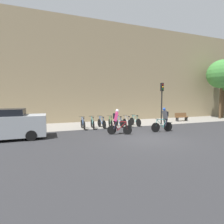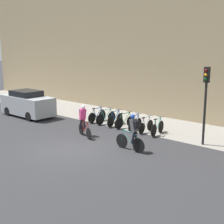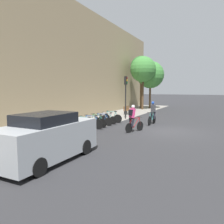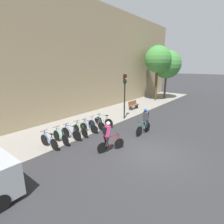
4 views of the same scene
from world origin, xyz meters
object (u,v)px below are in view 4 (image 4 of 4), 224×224
at_px(cyclist_grey, 145,121).
at_px(traffic_light_pole, 125,89).
at_px(parked_bike_2, 71,133).
at_px(cyclist_pink, 108,136).
at_px(parked_bike_5, 96,124).
at_px(bench, 133,105).
at_px(parked_bike_3, 80,130).
at_px(parked_bike_6, 103,121).
at_px(parked_bike_1, 61,137).
at_px(parked_bike_0, 49,141).
at_px(parked_bike_4, 89,127).

relative_size(cyclist_grey, traffic_light_pole, 0.46).
bearing_deg(parked_bike_2, cyclist_pink, -85.89).
bearing_deg(parked_bike_5, bench, 9.66).
bearing_deg(cyclist_grey, parked_bike_5, 115.03).
height_order(parked_bike_3, parked_bike_5, parked_bike_3).
bearing_deg(parked_bike_6, bench, 10.85).
bearing_deg(cyclist_pink, parked_bike_3, 78.97).
xyz_separation_m(cyclist_grey, parked_bike_1, (-4.65, 3.21, -0.54)).
height_order(parked_bike_0, bench, parked_bike_0).
height_order(cyclist_grey, parked_bike_4, cyclist_grey).
xyz_separation_m(parked_bike_0, bench, (10.98, 1.20, 0.06)).
relative_size(parked_bike_5, parked_bike_6, 0.95).
xyz_separation_m(parked_bike_3, parked_bike_4, (0.79, -0.00, -0.01)).
height_order(parked_bike_3, parked_bike_6, parked_bike_6).
bearing_deg(parked_bike_2, parked_bike_5, -0.00).
relative_size(parked_bike_2, parked_bike_4, 1.08).
bearing_deg(traffic_light_pole, bench, 19.75).
distance_m(parked_bike_0, parked_bike_4, 3.15).
bearing_deg(parked_bike_1, parked_bike_5, 0.00).
distance_m(cyclist_pink, traffic_light_pole, 6.63).
relative_size(parked_bike_2, parked_bike_3, 1.04).
xyz_separation_m(traffic_light_pole, bench, (3.49, 1.25, -2.23)).
bearing_deg(parked_bike_0, parked_bike_4, -0.01).
bearing_deg(traffic_light_pole, cyclist_grey, -122.98).
xyz_separation_m(parked_bike_0, parked_bike_1, (0.79, -0.00, 0.00)).
height_order(parked_bike_0, parked_bike_1, parked_bike_1).
bearing_deg(cyclist_grey, bench, 38.53).
xyz_separation_m(parked_bike_1, parked_bike_3, (1.58, 0.00, -0.01)).
height_order(parked_bike_1, bench, parked_bike_1).
distance_m(parked_bike_1, parked_bike_2, 0.79).
height_order(cyclist_pink, cyclist_grey, cyclist_grey).
xyz_separation_m(cyclist_grey, parked_bike_2, (-3.86, 3.21, -0.54)).
distance_m(parked_bike_3, parked_bike_5, 1.58).
height_order(parked_bike_5, traffic_light_pole, traffic_light_pole).
distance_m(parked_bike_3, traffic_light_pole, 5.62).
bearing_deg(parked_bike_0, parked_bike_5, -0.00).
distance_m(parked_bike_2, parked_bike_4, 1.58).
bearing_deg(parked_bike_3, bench, 7.92).
distance_m(parked_bike_2, traffic_light_pole, 6.34).
distance_m(cyclist_grey, parked_bike_6, 3.34).
bearing_deg(traffic_light_pole, parked_bike_4, 179.28).
bearing_deg(parked_bike_0, traffic_light_pole, -0.42).
distance_m(parked_bike_0, parked_bike_2, 1.58).
xyz_separation_m(parked_bike_1, traffic_light_pole, (6.70, -0.05, 2.29)).
relative_size(cyclist_grey, parked_bike_0, 1.06).
xyz_separation_m(parked_bike_1, parked_bike_4, (2.37, -0.00, -0.02)).
relative_size(cyclist_pink, parked_bike_1, 1.02).
distance_m(cyclist_grey, parked_bike_2, 5.05).
xyz_separation_m(parked_bike_0, traffic_light_pole, (7.49, -0.05, 2.29)).
relative_size(parked_bike_1, traffic_light_pole, 0.44).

